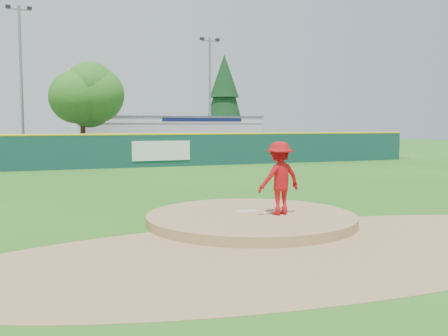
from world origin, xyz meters
name	(u,v)px	position (x,y,z in m)	size (l,w,h in m)	color
ground	(251,223)	(0.00, 0.00, 0.00)	(120.00, 120.00, 0.00)	#286B19
pitchers_mound	(251,223)	(0.00, 0.00, 0.00)	(5.50, 5.50, 0.50)	#9E774C
pitching_rubber	(246,211)	(0.00, 0.30, 0.27)	(0.60, 0.15, 0.04)	white
infield_dirt_arc	(310,250)	(0.00, -3.00, 0.01)	(15.40, 15.40, 0.01)	#9E774C
parking_lot	(108,158)	(0.00, 27.00, 0.01)	(44.00, 16.00, 0.02)	#38383A
pitcher	(279,178)	(0.66, -0.33, 1.21)	(1.23, 0.71, 1.91)	#A80E11
van	(113,150)	(-0.03, 24.32, 0.75)	(2.43, 5.26, 1.46)	silver
pool_building_grp	(168,135)	(6.00, 31.99, 1.66)	(15.20, 8.20, 3.31)	silver
fence_banners	(67,152)	(-3.57, 17.92, 1.00)	(14.68, 0.04, 1.20)	#5E100D
outfield_fence	(129,150)	(0.00, 18.00, 1.09)	(40.00, 0.14, 2.07)	#123C37
deciduous_tree	(82,97)	(-2.00, 25.00, 4.55)	(5.60, 5.60, 7.36)	#382314
conifer_tree	(224,95)	(13.00, 36.00, 5.54)	(4.40, 4.40, 9.50)	#382314
light_pole_left	(21,76)	(-6.00, 27.00, 6.05)	(1.75, 0.25, 11.00)	gray
light_pole_right	(210,90)	(9.00, 29.00, 5.54)	(1.75, 0.25, 10.00)	gray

